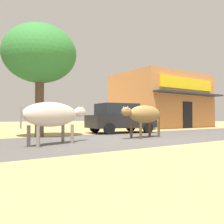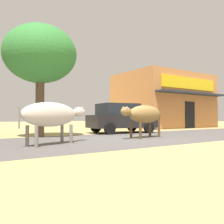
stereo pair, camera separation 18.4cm
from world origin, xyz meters
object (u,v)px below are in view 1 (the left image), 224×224
(roadside_tree, at_px, (40,55))
(cow_far_dark, at_px, (145,115))
(parked_hatchback_car, at_px, (120,118))
(pedestrian_by_shop, at_px, (153,117))
(cow_near_brown, at_px, (53,115))

(roadside_tree, xyz_separation_m, cow_far_dark, (3.63, -2.93, -2.69))
(parked_hatchback_car, xyz_separation_m, pedestrian_by_shop, (3.76, 1.15, 0.03))
(roadside_tree, distance_m, parked_hatchback_car, 5.48)
(parked_hatchback_car, distance_m, pedestrian_by_shop, 3.93)
(roadside_tree, height_order, cow_near_brown, roadside_tree)
(cow_near_brown, bearing_deg, roadside_tree, 79.10)
(cow_near_brown, distance_m, pedestrian_by_shop, 10.14)
(parked_hatchback_car, distance_m, cow_near_brown, 6.30)
(pedestrian_by_shop, bearing_deg, cow_near_brown, -153.11)
(parked_hatchback_car, xyz_separation_m, cow_far_dark, (-1.04, -3.19, 0.16))
(parked_hatchback_car, relative_size, cow_near_brown, 1.46)
(parked_hatchback_car, bearing_deg, roadside_tree, -176.82)
(roadside_tree, height_order, cow_far_dark, roadside_tree)
(parked_hatchback_car, bearing_deg, cow_far_dark, -108.13)
(roadside_tree, distance_m, cow_near_brown, 4.23)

